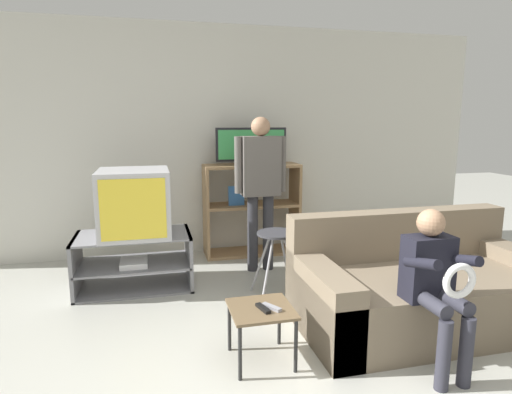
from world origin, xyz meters
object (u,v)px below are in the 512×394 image
Objects in this scene: television_flat at (251,147)px; person_standing_adult at (261,179)px; folding_stool at (277,244)px; remote_control_white at (272,307)px; tv_stand at (134,262)px; media_shelf at (251,208)px; person_seated_child at (435,278)px; snack_table at (261,315)px; couch at (419,289)px; remote_control_black at (263,308)px; television_main at (135,203)px.

person_standing_adult is (-0.03, -0.54, -0.29)m from television_flat.
folding_stool is 4.11× the size of remote_control_white.
tv_stand is 1.53m from media_shelf.
tv_stand is 1.75× the size of folding_stool.
person_seated_child reaches higher than remote_control_white.
media_shelf reaches higher than snack_table.
folding_stool is at bearing 115.92° from person_seated_child.
person_standing_adult is (0.03, 0.71, 0.47)m from folding_stool.
person_seated_child is (1.01, -0.32, 0.28)m from snack_table.
television_flat reaches higher than couch.
television_flat is at bearing 64.40° from remote_control_black.
tv_stand is at bearing 104.69° from remote_control_black.
tv_stand is 2.60m from person_seated_child.
folding_stool is 1.19m from couch.
television_flat is 2.01× the size of snack_table.
couch is (2.11, -1.24, -0.53)m from television_main.
snack_table is (-0.39, -0.96, -0.17)m from folding_stool.
television_flat is 1.47m from folding_stool.
remote_control_white is (-0.40, -2.24, -0.86)m from television_flat.
folding_stool is at bearing 141.07° from couch.
television_flat is 0.43× the size of couch.
television_main is 0.34× the size of couch.
person_seated_child is at bearing -64.08° from folding_stool.
television_main reaches higher than folding_stool.
person_seated_child is at bearing -17.64° from snack_table.
television_main is 1.33m from folding_stool.
person_standing_adult is (-0.88, 1.45, 0.68)m from couch.
remote_control_white is at bearing -100.08° from media_shelf.
tv_stand is at bearing 149.53° from couch.
remote_control_black is at bearing -168.83° from couch.
tv_stand is at bearing 154.52° from television_main.
snack_table is 0.25× the size of person_standing_adult.
person_standing_adult is 1.57× the size of person_seated_child.
person_standing_adult reaches higher than television_flat.
person_standing_adult is (1.23, 0.21, 0.14)m from television_main.
media_shelf is at bearing 64.37° from remote_control_black.
person_standing_adult is at bearing -93.90° from media_shelf.
person_standing_adult is (0.42, 1.67, 0.64)m from snack_table.
television_flat is (-0.01, -0.03, 0.71)m from media_shelf.
folding_stool reaches higher than remote_control_white.
folding_stool is 0.38× the size of person_standing_adult.
tv_stand is at bearing 88.26° from remote_control_white.
person_seated_child is (1.82, -1.79, -0.21)m from television_main.
snack_table is 0.07m from remote_control_black.
remote_control_black reaches higher than snack_table.
folding_stool reaches higher than tv_stand.
remote_control_black is (-0.45, -2.25, -0.86)m from television_flat.
person_standing_adult reaches higher than remote_control_white.
remote_control_white is (0.06, -0.03, 0.06)m from snack_table.
couch is at bearing -58.73° from person_standing_adult.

